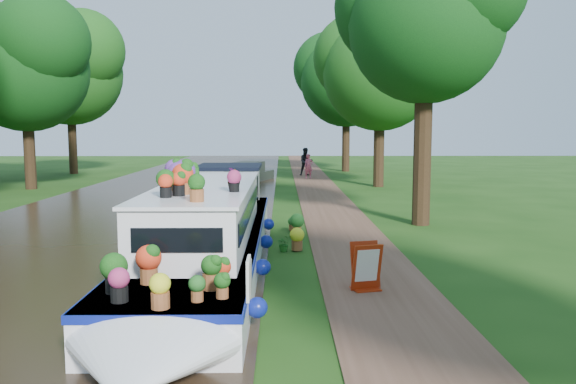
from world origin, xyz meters
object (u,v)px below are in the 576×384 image
(pedestrian_pink, at_px, (309,166))
(plant_boat, at_px, (207,232))
(sandwich_board, at_px, (366,269))
(pedestrian_dark, at_px, (306,162))
(second_boat, at_px, (245,174))

(pedestrian_pink, bearing_deg, plant_boat, -113.52)
(pedestrian_pink, bearing_deg, sandwich_board, -105.50)
(sandwich_board, xyz_separation_m, pedestrian_dark, (0.00, 26.37, 0.50))
(second_boat, xyz_separation_m, pedestrian_dark, (3.69, 4.56, 0.47))
(second_boat, distance_m, sandwich_board, 22.11)
(plant_boat, bearing_deg, second_boat, 91.42)
(second_boat, bearing_deg, pedestrian_pink, 50.27)
(plant_boat, relative_size, pedestrian_dark, 7.45)
(pedestrian_pink, relative_size, pedestrian_dark, 0.83)
(plant_boat, bearing_deg, pedestrian_dark, 82.68)
(plant_boat, bearing_deg, pedestrian_pink, 81.82)
(plant_boat, xyz_separation_m, sandwich_board, (3.18, -1.55, -0.42))
(pedestrian_pink, bearing_deg, pedestrian_dark, 76.42)
(sandwich_board, xyz_separation_m, pedestrian_pink, (0.07, 24.18, 0.35))
(plant_boat, distance_m, sandwich_board, 3.56)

